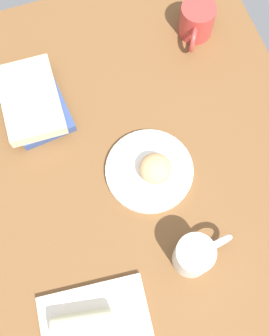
{
  "coord_description": "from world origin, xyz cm",
  "views": [
    {
      "loc": [
        -31.76,
        9.22,
        100.1
      ],
      "look_at": [
        -0.37,
        -1.4,
        7.0
      ],
      "focal_mm": 46.43,
      "sensor_mm": 36.0,
      "label": 1
    }
  ],
  "objects": [
    {
      "name": "coffee_mug",
      "position": [
        31.71,
        -28.99,
        8.56
      ],
      "size": [
        12.66,
        9.57,
        8.91
      ],
      "color": "#B23833",
      "rests_on": "dining_table"
    },
    {
      "name": "book_stack",
      "position": [
        23.64,
        16.33,
        6.99
      ],
      "size": [
        21.63,
        15.38,
        5.91
      ],
      "color": "#33477F",
      "rests_on": "dining_table"
    },
    {
      "name": "second_mug",
      "position": [
        -23.3,
        -7.01,
        9.07
      ],
      "size": [
        8.11,
        13.33,
        9.94
      ],
      "color": "white",
      "rests_on": "dining_table"
    },
    {
      "name": "round_plate",
      "position": [
        -1.33,
        -4.72,
        4.7
      ],
      "size": [
        20.48,
        20.48,
        1.4
      ],
      "primitive_type": "cylinder",
      "color": "white",
      "rests_on": "dining_table"
    },
    {
      "name": "scone_pastry",
      "position": [
        -2.31,
        -5.74,
        7.92
      ],
      "size": [
        10.38,
        10.39,
        5.05
      ],
      "primitive_type": "ellipsoid",
      "rotation": [
        0.0,
        0.0,
        0.9
      ],
      "color": "tan",
      "rests_on": "round_plate"
    },
    {
      "name": "breakfast_wrap",
      "position": [
        -29.31,
        19.25,
        8.47
      ],
      "size": [
        7.81,
        12.85,
        5.74
      ],
      "primitive_type": "cylinder",
      "rotation": [
        1.57,
        0.0,
        6.1
      ],
      "color": "beige",
      "rests_on": "square_plate"
    },
    {
      "name": "dining_table",
      "position": [
        0.0,
        0.0,
        2.0
      ],
      "size": [
        110.0,
        90.0,
        4.0
      ],
      "primitive_type": "cube",
      "color": "brown",
      "rests_on": "ground"
    }
  ]
}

